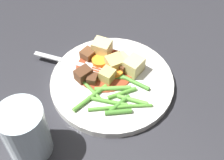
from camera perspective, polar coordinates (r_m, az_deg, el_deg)
ground_plane at (r=0.65m, az=-0.00°, el=-0.87°), size 3.00×3.00×0.00m
dinner_plate at (r=0.64m, az=-0.00°, el=-0.44°), size 0.25×0.25×0.02m
stew_sauce at (r=0.66m, az=-0.93°, el=2.09°), size 0.12×0.12×0.00m
carrot_slice_0 at (r=0.69m, az=-3.00°, el=5.18°), size 0.04×0.04×0.01m
carrot_slice_1 at (r=0.66m, az=-2.50°, el=3.34°), size 0.05×0.05×0.01m
carrot_slice_2 at (r=0.67m, az=-1.17°, el=3.95°), size 0.03×0.03×0.01m
carrot_slice_3 at (r=0.64m, az=0.70°, el=1.48°), size 0.04×0.04×0.01m
potato_chunk_0 at (r=0.64m, az=3.88°, el=2.72°), size 0.04×0.05×0.03m
potato_chunk_1 at (r=0.63m, az=-0.83°, el=0.82°), size 0.04×0.04×0.03m
potato_chunk_2 at (r=0.67m, az=-1.83°, el=5.78°), size 0.05×0.05×0.04m
potato_chunk_3 at (r=0.65m, az=1.80°, el=3.36°), size 0.03×0.03×0.03m
potato_chunk_4 at (r=0.65m, az=0.55°, el=3.01°), size 0.03×0.03×0.03m
meat_chunk_0 at (r=0.67m, az=-4.40°, el=4.65°), size 0.03×0.03×0.02m
meat_chunk_1 at (r=0.65m, az=1.91°, el=2.30°), size 0.03×0.03×0.02m
meat_chunk_2 at (r=0.63m, az=-3.60°, el=0.19°), size 0.03×0.03×0.02m
meat_chunk_3 at (r=0.63m, az=-5.21°, el=1.04°), size 0.03×0.04×0.02m
green_bean_0 at (r=0.60m, az=4.58°, el=-4.68°), size 0.03×0.05×0.01m
green_bean_1 at (r=0.61m, az=-3.97°, el=-3.22°), size 0.03×0.08×0.01m
green_bean_2 at (r=0.58m, az=1.14°, el=-5.78°), size 0.03×0.05×0.01m
green_bean_3 at (r=0.61m, az=1.64°, el=-2.47°), size 0.01×0.06×0.01m
green_bean_4 at (r=0.63m, az=4.06°, el=-0.38°), size 0.06×0.04×0.01m
green_bean_5 at (r=0.62m, az=-3.55°, el=-1.99°), size 0.06×0.02×0.01m
green_bean_6 at (r=0.64m, az=-0.80°, el=0.57°), size 0.05×0.07×0.01m
green_bean_7 at (r=0.60m, az=1.40°, el=-4.28°), size 0.02×0.05×0.01m
green_bean_8 at (r=0.62m, az=0.14°, el=-1.52°), size 0.04×0.07×0.01m
green_bean_9 at (r=0.60m, az=3.73°, el=-3.61°), size 0.05×0.05×0.01m
green_bean_10 at (r=0.59m, az=-0.34°, el=-5.05°), size 0.04×0.08×0.01m
green_bean_11 at (r=0.60m, az=-0.80°, el=-3.87°), size 0.06×0.06×0.01m
fork at (r=0.67m, az=-6.78°, el=3.02°), size 0.14×0.13×0.00m
water_glass at (r=0.54m, az=-15.42°, el=-9.06°), size 0.08×0.08×0.11m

